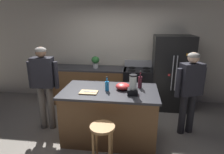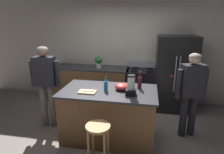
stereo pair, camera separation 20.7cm
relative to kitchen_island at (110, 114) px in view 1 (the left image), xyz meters
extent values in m
plane|color=gray|center=(0.00, 0.00, -0.48)|extent=(14.00, 14.00, 0.00)
cube|color=beige|center=(0.00, 1.95, 0.87)|extent=(8.00, 0.10, 2.70)
cube|color=brown|center=(0.00, 0.00, -0.02)|extent=(1.63, 0.91, 0.92)
cube|color=#333338|center=(0.00, 0.00, 0.46)|extent=(1.69, 0.97, 0.04)
cube|color=brown|center=(-0.80, 1.55, -0.02)|extent=(2.00, 0.64, 0.92)
cube|color=#333338|center=(-0.80, 1.55, 0.46)|extent=(2.00, 0.64, 0.04)
cube|color=black|center=(1.30, 1.50, 0.42)|extent=(0.90, 0.70, 1.80)
cylinder|color=#B7BABF|center=(1.26, 1.13, 0.51)|extent=(0.02, 0.02, 0.81)
cylinder|color=#B7BABF|center=(1.34, 1.13, 0.51)|extent=(0.02, 0.02, 0.81)
cube|color=yellow|center=(1.55, 1.15, 0.21)|extent=(0.05, 0.01, 0.05)
cube|color=orange|center=(1.55, 1.15, 0.94)|extent=(0.05, 0.01, 0.05)
cube|color=red|center=(1.20, 1.15, 0.47)|extent=(0.05, 0.01, 0.05)
cube|color=black|center=(0.53, 1.52, 0.00)|extent=(0.76, 0.64, 0.96)
cube|color=black|center=(0.53, 1.20, -0.05)|extent=(0.60, 0.01, 0.24)
cube|color=#B7BABF|center=(0.53, 1.81, 0.57)|extent=(0.76, 0.06, 0.18)
cylinder|color=black|center=(0.35, 1.37, 0.48)|extent=(0.18, 0.18, 0.01)
cylinder|color=black|center=(0.71, 1.37, 0.48)|extent=(0.18, 0.18, 0.01)
cylinder|color=black|center=(0.35, 1.67, 0.48)|extent=(0.18, 0.18, 0.01)
cylinder|color=black|center=(0.71, 1.67, 0.48)|extent=(0.18, 0.18, 0.01)
cylinder|color=#66605B|center=(-1.40, 0.16, -0.03)|extent=(0.14, 0.14, 0.90)
cylinder|color=#66605B|center=(-1.22, 0.18, -0.03)|extent=(0.14, 0.14, 0.90)
cube|color=#26262D|center=(-1.31, 0.17, 0.71)|extent=(0.42, 0.25, 0.58)
cylinder|color=#26262D|center=(-1.56, 0.15, 0.66)|extent=(0.10, 0.10, 0.52)
cylinder|color=#26262D|center=(-1.06, 0.19, 0.66)|extent=(0.10, 0.10, 0.52)
sphere|color=#8C664C|center=(-1.31, 0.17, 1.10)|extent=(0.22, 0.22, 0.20)
ellipsoid|color=gray|center=(-1.31, 0.17, 1.13)|extent=(0.23, 0.23, 0.12)
cylinder|color=#26262B|center=(1.54, 0.38, -0.08)|extent=(0.17, 0.17, 0.80)
cylinder|color=#26262B|center=(1.37, 0.32, -0.08)|extent=(0.17, 0.17, 0.80)
cube|color=#26262D|center=(1.45, 0.35, 0.62)|extent=(0.45, 0.34, 0.60)
cylinder|color=#26262D|center=(1.69, 0.44, 0.57)|extent=(0.12, 0.12, 0.54)
cylinder|color=#26262D|center=(1.22, 0.27, 0.57)|extent=(0.12, 0.12, 0.54)
sphere|color=#D8AD8C|center=(1.45, 0.35, 1.02)|extent=(0.26, 0.26, 0.20)
ellipsoid|color=gray|center=(1.45, 0.35, 1.06)|extent=(0.27, 0.27, 0.12)
cylinder|color=#B7844C|center=(0.00, -0.78, 0.20)|extent=(0.36, 0.36, 0.04)
cylinder|color=#B7844C|center=(-0.11, -0.90, -0.15)|extent=(0.04, 0.04, 0.66)
cylinder|color=#B7844C|center=(0.12, -0.90, -0.15)|extent=(0.04, 0.04, 0.66)
cylinder|color=#B7844C|center=(-0.11, -0.66, -0.15)|extent=(0.04, 0.04, 0.66)
cylinder|color=#B7844C|center=(0.12, -0.66, -0.15)|extent=(0.04, 0.04, 0.66)
cylinder|color=silver|center=(-0.59, 1.55, 0.54)|extent=(0.14, 0.14, 0.12)
ellipsoid|color=#337A38|center=(-0.59, 1.55, 0.69)|extent=(0.20, 0.20, 0.18)
cube|color=black|center=(0.41, -0.16, 0.53)|extent=(0.17, 0.17, 0.10)
cylinder|color=silver|center=(0.41, -0.16, 0.69)|extent=(0.12, 0.12, 0.22)
cylinder|color=black|center=(0.41, -0.16, 0.81)|extent=(0.12, 0.12, 0.02)
cylinder|color=#268CD8|center=(-0.04, -0.04, 0.56)|extent=(0.07, 0.07, 0.17)
cylinder|color=#268CD8|center=(-0.04, -0.04, 0.68)|extent=(0.03, 0.03, 0.07)
cylinder|color=black|center=(-0.04, -0.04, 0.72)|extent=(0.03, 0.03, 0.02)
cylinder|color=#471923|center=(0.53, 0.18, 0.58)|extent=(0.08, 0.08, 0.21)
cylinder|color=#471923|center=(0.53, 0.18, 0.73)|extent=(0.03, 0.03, 0.09)
cylinder|color=black|center=(0.53, 0.18, 0.78)|extent=(0.03, 0.03, 0.02)
ellipsoid|color=red|center=(0.23, 0.06, 0.53)|extent=(0.26, 0.26, 0.12)
cube|color=tan|center=(-0.34, -0.19, 0.49)|extent=(0.30, 0.20, 0.02)
cube|color=#B7BABF|center=(-0.32, -0.19, 0.50)|extent=(0.22, 0.04, 0.01)
camera|label=1|loc=(0.44, -3.13, 1.67)|focal=30.58mm
camera|label=2|loc=(0.64, -3.10, 1.67)|focal=30.58mm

